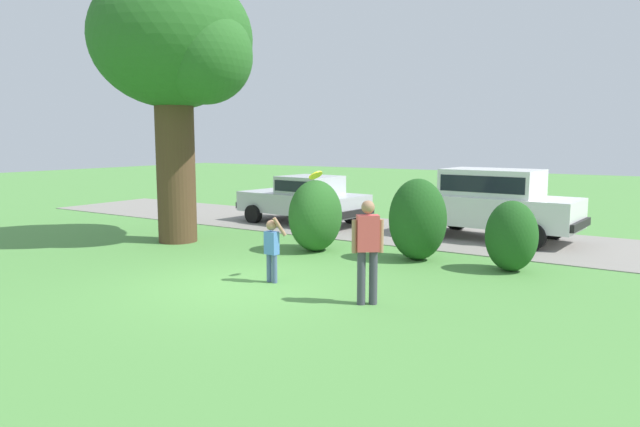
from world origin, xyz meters
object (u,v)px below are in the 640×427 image
(parked_sedan, at_px, (305,198))
(parked_suv, at_px, (492,200))
(oak_tree_large, at_px, (179,51))
(frisbee, at_px, (316,175))
(adult_onlooker, at_px, (368,246))
(child_thrower, at_px, (272,246))

(parked_sedan, distance_m, parked_suv, 5.90)
(parked_sedan, bearing_deg, parked_suv, 4.42)
(oak_tree_large, xyz_separation_m, parked_sedan, (0.95, 4.35, -4.15))
(oak_tree_large, distance_m, frisbee, 6.30)
(parked_sedan, xyz_separation_m, adult_onlooker, (6.03, -6.92, 0.13))
(parked_sedan, relative_size, parked_suv, 0.94)
(oak_tree_large, height_order, child_thrower, oak_tree_large)
(oak_tree_large, xyz_separation_m, frisbee, (5.33, -1.62, -2.95))
(parked_sedan, relative_size, adult_onlooker, 2.61)
(frisbee, height_order, adult_onlooker, frisbee)
(parked_suv, xyz_separation_m, child_thrower, (-2.07, -7.08, -0.36))
(parked_sedan, bearing_deg, adult_onlooker, -48.91)
(oak_tree_large, xyz_separation_m, parked_suv, (6.83, 4.80, -3.92))
(child_thrower, bearing_deg, parked_suv, 73.66)
(parked_suv, distance_m, child_thrower, 7.38)
(adult_onlooker, bearing_deg, child_thrower, 172.38)
(oak_tree_large, relative_size, adult_onlooker, 4.06)
(parked_suv, height_order, child_thrower, parked_suv)
(parked_sedan, height_order, frisbee, frisbee)
(parked_sedan, height_order, child_thrower, parked_sedan)
(parked_sedan, xyz_separation_m, child_thrower, (3.81, -6.62, -0.13))
(oak_tree_large, xyz_separation_m, adult_onlooker, (6.99, -2.57, -4.01))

